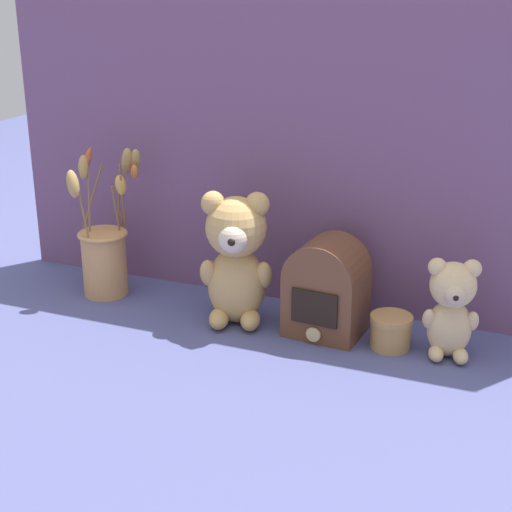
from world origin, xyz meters
TOP-DOWN VIEW (x-y plane):
  - ground_plane at (0.00, 0.00)m, footprint 4.00×4.00m
  - backdrop_wall at (0.00, 0.17)m, footprint 1.30×0.02m
  - teddy_bear_large at (-0.04, 0.01)m, footprint 0.16×0.15m
  - teddy_bear_medium at (0.40, 0.02)m, footprint 0.11×0.10m
  - flower_vase at (-0.38, 0.04)m, footprint 0.16×0.15m
  - vintage_radio at (0.15, 0.03)m, footprint 0.16×0.14m
  - decorative_tin_tall at (0.29, 0.02)m, footprint 0.08×0.08m

SIDE VIEW (x-z plane):
  - ground_plane at x=0.00m, z-range 0.00..0.00m
  - decorative_tin_tall at x=0.29m, z-range 0.00..0.07m
  - vintage_radio at x=0.15m, z-range 0.00..0.20m
  - flower_vase at x=-0.38m, z-range -0.07..0.27m
  - teddy_bear_medium at x=0.40m, z-range 0.00..0.20m
  - teddy_bear_large at x=-0.04m, z-range 0.01..0.29m
  - backdrop_wall at x=0.00m, z-range 0.00..0.69m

